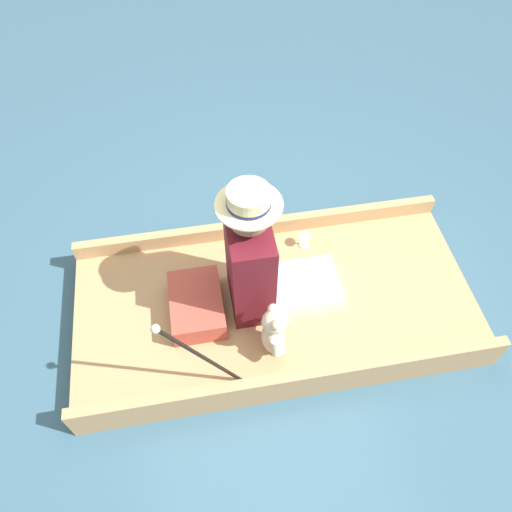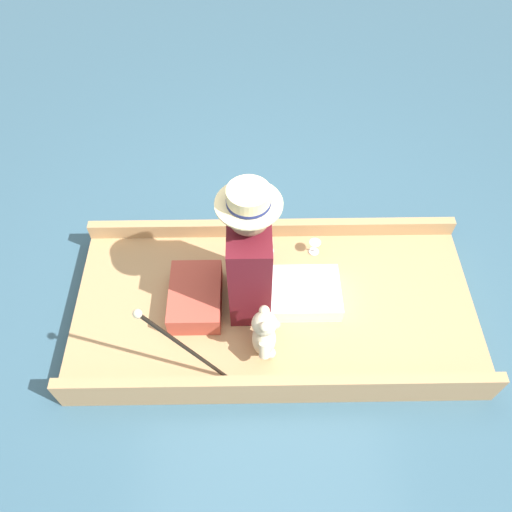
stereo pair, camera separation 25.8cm
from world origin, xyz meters
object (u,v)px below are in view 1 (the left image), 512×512
at_px(walking_cane, 195,352).
at_px(wine_glass, 305,238).
at_px(teddy_bear, 274,332).
at_px(seated_person, 260,262).

bearing_deg(walking_cane, wine_glass, 138.23).
bearing_deg(teddy_bear, wine_glass, 153.66).
height_order(seated_person, teddy_bear, seated_person).
bearing_deg(wine_glass, walking_cane, -41.77).
relative_size(seated_person, wine_glass, 9.55).
relative_size(teddy_bear, walking_cane, 0.52).
bearing_deg(teddy_bear, seated_person, -176.63).
xyz_separation_m(wine_glass, walking_cane, (0.87, -0.78, 0.36)).
xyz_separation_m(seated_person, wine_glass, (-0.36, 0.37, -0.31)).
distance_m(seated_person, teddy_bear, 0.40).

